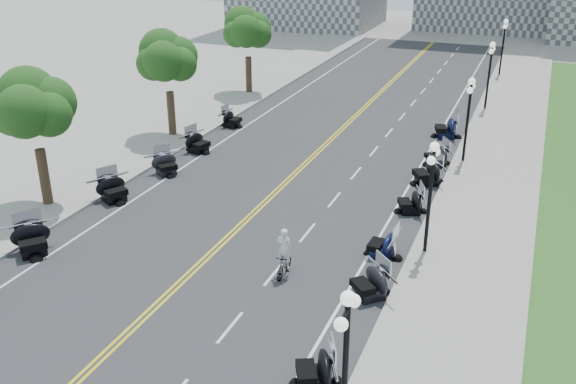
% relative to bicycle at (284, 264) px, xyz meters
% --- Properties ---
extents(ground, '(160.00, 160.00, 0.00)m').
position_rel_bicycle_xyz_m(ground, '(-3.63, -0.09, -0.49)').
color(ground, gray).
extents(road, '(16.00, 90.00, 0.01)m').
position_rel_bicycle_xyz_m(road, '(-3.63, 9.91, -0.49)').
color(road, '#333335').
rests_on(road, ground).
extents(centerline_yellow_a, '(0.12, 90.00, 0.00)m').
position_rel_bicycle_xyz_m(centerline_yellow_a, '(-3.75, 9.91, -0.48)').
color(centerline_yellow_a, yellow).
rests_on(centerline_yellow_a, road).
extents(centerline_yellow_b, '(0.12, 90.00, 0.00)m').
position_rel_bicycle_xyz_m(centerline_yellow_b, '(-3.51, 9.91, -0.48)').
color(centerline_yellow_b, yellow).
rests_on(centerline_yellow_b, road).
extents(edge_line_north, '(0.12, 90.00, 0.00)m').
position_rel_bicycle_xyz_m(edge_line_north, '(2.77, 9.91, -0.48)').
color(edge_line_north, white).
rests_on(edge_line_north, road).
extents(edge_line_south, '(0.12, 90.00, 0.00)m').
position_rel_bicycle_xyz_m(edge_line_south, '(-10.03, 9.91, -0.48)').
color(edge_line_south, white).
rests_on(edge_line_south, road).
extents(lane_dash_5, '(0.12, 2.00, 0.00)m').
position_rel_bicycle_xyz_m(lane_dash_5, '(-0.43, -4.09, -0.48)').
color(lane_dash_5, white).
rests_on(lane_dash_5, road).
extents(lane_dash_6, '(0.12, 2.00, 0.00)m').
position_rel_bicycle_xyz_m(lane_dash_6, '(-0.43, -0.09, -0.48)').
color(lane_dash_6, white).
rests_on(lane_dash_6, road).
extents(lane_dash_7, '(0.12, 2.00, 0.00)m').
position_rel_bicycle_xyz_m(lane_dash_7, '(-0.43, 3.91, -0.48)').
color(lane_dash_7, white).
rests_on(lane_dash_7, road).
extents(lane_dash_8, '(0.12, 2.00, 0.00)m').
position_rel_bicycle_xyz_m(lane_dash_8, '(-0.43, 7.91, -0.48)').
color(lane_dash_8, white).
rests_on(lane_dash_8, road).
extents(lane_dash_9, '(0.12, 2.00, 0.00)m').
position_rel_bicycle_xyz_m(lane_dash_9, '(-0.43, 11.91, -0.48)').
color(lane_dash_9, white).
rests_on(lane_dash_9, road).
extents(lane_dash_10, '(0.12, 2.00, 0.00)m').
position_rel_bicycle_xyz_m(lane_dash_10, '(-0.43, 15.91, -0.48)').
color(lane_dash_10, white).
rests_on(lane_dash_10, road).
extents(lane_dash_11, '(0.12, 2.00, 0.00)m').
position_rel_bicycle_xyz_m(lane_dash_11, '(-0.43, 19.91, -0.48)').
color(lane_dash_11, white).
rests_on(lane_dash_11, road).
extents(lane_dash_12, '(0.12, 2.00, 0.00)m').
position_rel_bicycle_xyz_m(lane_dash_12, '(-0.43, 23.91, -0.48)').
color(lane_dash_12, white).
rests_on(lane_dash_12, road).
extents(lane_dash_13, '(0.12, 2.00, 0.00)m').
position_rel_bicycle_xyz_m(lane_dash_13, '(-0.43, 27.91, -0.48)').
color(lane_dash_13, white).
rests_on(lane_dash_13, road).
extents(lane_dash_14, '(0.12, 2.00, 0.00)m').
position_rel_bicycle_xyz_m(lane_dash_14, '(-0.43, 31.91, -0.48)').
color(lane_dash_14, white).
rests_on(lane_dash_14, road).
extents(lane_dash_15, '(0.12, 2.00, 0.00)m').
position_rel_bicycle_xyz_m(lane_dash_15, '(-0.43, 35.91, -0.48)').
color(lane_dash_15, white).
rests_on(lane_dash_15, road).
extents(lane_dash_16, '(0.12, 2.00, 0.00)m').
position_rel_bicycle_xyz_m(lane_dash_16, '(-0.43, 39.91, -0.48)').
color(lane_dash_16, white).
rests_on(lane_dash_16, road).
extents(lane_dash_17, '(0.12, 2.00, 0.00)m').
position_rel_bicycle_xyz_m(lane_dash_17, '(-0.43, 43.91, -0.48)').
color(lane_dash_17, white).
rests_on(lane_dash_17, road).
extents(lane_dash_18, '(0.12, 2.00, 0.00)m').
position_rel_bicycle_xyz_m(lane_dash_18, '(-0.43, 47.91, -0.48)').
color(lane_dash_18, white).
rests_on(lane_dash_18, road).
extents(lane_dash_19, '(0.12, 2.00, 0.00)m').
position_rel_bicycle_xyz_m(lane_dash_19, '(-0.43, 51.91, -0.48)').
color(lane_dash_19, white).
rests_on(lane_dash_19, road).
extents(sidewalk_north, '(5.00, 90.00, 0.15)m').
position_rel_bicycle_xyz_m(sidewalk_north, '(6.87, 9.91, -0.42)').
color(sidewalk_north, '#9E9991').
rests_on(sidewalk_north, ground).
extents(sidewalk_south, '(5.00, 90.00, 0.15)m').
position_rel_bicycle_xyz_m(sidewalk_south, '(-14.13, 9.91, -0.42)').
color(sidewalk_south, '#9E9991').
rests_on(sidewalk_south, ground).
extents(street_lamp_1, '(0.50, 1.20, 4.90)m').
position_rel_bicycle_xyz_m(street_lamp_1, '(4.97, -8.09, 2.11)').
color(street_lamp_1, black).
rests_on(street_lamp_1, sidewalk_north).
extents(street_lamp_2, '(0.50, 1.20, 4.90)m').
position_rel_bicycle_xyz_m(street_lamp_2, '(4.97, 3.91, 2.11)').
color(street_lamp_2, black).
rests_on(street_lamp_2, sidewalk_north).
extents(street_lamp_3, '(0.50, 1.20, 4.90)m').
position_rel_bicycle_xyz_m(street_lamp_3, '(4.97, 15.91, 2.11)').
color(street_lamp_3, black).
rests_on(street_lamp_3, sidewalk_north).
extents(street_lamp_4, '(0.50, 1.20, 4.90)m').
position_rel_bicycle_xyz_m(street_lamp_4, '(4.97, 27.91, 2.11)').
color(street_lamp_4, black).
rests_on(street_lamp_4, sidewalk_north).
extents(street_lamp_5, '(0.50, 1.20, 4.90)m').
position_rel_bicycle_xyz_m(street_lamp_5, '(4.97, 39.91, 2.11)').
color(street_lamp_5, black).
rests_on(street_lamp_5, sidewalk_north).
extents(tree_2, '(4.80, 4.80, 9.20)m').
position_rel_bicycle_xyz_m(tree_2, '(-13.63, 1.91, 4.26)').
color(tree_2, '#235619').
rests_on(tree_2, sidewalk_south).
extents(tree_3, '(4.80, 4.80, 9.20)m').
position_rel_bicycle_xyz_m(tree_3, '(-13.63, 13.91, 4.26)').
color(tree_3, '#235619').
rests_on(tree_3, sidewalk_south).
extents(tree_4, '(4.80, 4.80, 9.20)m').
position_rel_bicycle_xyz_m(tree_4, '(-13.63, 25.91, 4.26)').
color(tree_4, '#235619').
rests_on(tree_4, sidewalk_south).
extents(motorcycle_n_4, '(2.48, 2.48, 1.30)m').
position_rel_bicycle_xyz_m(motorcycle_n_4, '(3.40, -5.82, 0.15)').
color(motorcycle_n_4, black).
rests_on(motorcycle_n_4, road).
extents(motorcycle_n_5, '(2.71, 2.71, 1.34)m').
position_rel_bicycle_xyz_m(motorcycle_n_5, '(3.63, -0.30, 0.18)').
color(motorcycle_n_5, black).
rests_on(motorcycle_n_5, road).
extents(motorcycle_n_6, '(1.91, 1.91, 1.27)m').
position_rel_bicycle_xyz_m(motorcycle_n_6, '(3.32, 2.99, 0.14)').
color(motorcycle_n_6, black).
rests_on(motorcycle_n_6, road).
extents(motorcycle_n_7, '(2.33, 2.33, 1.25)m').
position_rel_bicycle_xyz_m(motorcycle_n_7, '(3.50, 7.85, 0.13)').
color(motorcycle_n_7, black).
rests_on(motorcycle_n_7, road).
extents(motorcycle_n_8, '(2.90, 2.90, 1.47)m').
position_rel_bicycle_xyz_m(motorcycle_n_8, '(3.58, 11.81, 0.24)').
color(motorcycle_n_8, black).
rests_on(motorcycle_n_8, road).
extents(motorcycle_n_9, '(2.55, 2.55, 1.29)m').
position_rel_bicycle_xyz_m(motorcycle_n_9, '(3.57, 14.92, 0.15)').
color(motorcycle_n_9, black).
rests_on(motorcycle_n_9, road).
extents(motorcycle_n_10, '(2.62, 2.62, 1.49)m').
position_rel_bicycle_xyz_m(motorcycle_n_10, '(3.25, 20.29, 0.25)').
color(motorcycle_n_10, black).
rests_on(motorcycle_n_10, road).
extents(motorcycle_s_5, '(2.95, 2.95, 1.46)m').
position_rel_bicycle_xyz_m(motorcycle_s_5, '(-10.77, -2.35, 0.24)').
color(motorcycle_s_5, black).
rests_on(motorcycle_s_5, road).
extents(motorcycle_s_6, '(2.72, 2.72, 1.40)m').
position_rel_bicycle_xyz_m(motorcycle_s_6, '(-10.90, 3.63, 0.21)').
color(motorcycle_s_6, black).
rests_on(motorcycle_s_6, road).
extents(motorcycle_s_7, '(2.59, 2.59, 1.30)m').
position_rel_bicycle_xyz_m(motorcycle_s_7, '(-10.38, 7.82, 0.15)').
color(motorcycle_s_7, black).
rests_on(motorcycle_s_7, road).
extents(motorcycle_s_8, '(2.33, 2.33, 1.35)m').
position_rel_bicycle_xyz_m(motorcycle_s_8, '(-10.50, 11.71, 0.18)').
color(motorcycle_s_8, black).
rests_on(motorcycle_s_8, road).
extents(motorcycle_s_9, '(1.84, 1.84, 1.24)m').
position_rel_bicycle_xyz_m(motorcycle_s_9, '(-10.86, 17.15, 0.13)').
color(motorcycle_s_9, black).
rests_on(motorcycle_s_9, road).
extents(bicycle, '(0.53, 1.66, 0.99)m').
position_rel_bicycle_xyz_m(bicycle, '(0.00, 0.00, 0.00)').
color(bicycle, '#A51414').
rests_on(bicycle, road).
extents(cyclist_rider, '(0.64, 0.42, 1.76)m').
position_rel_bicycle_xyz_m(cyclist_rider, '(0.00, 0.00, 1.38)').
color(cyclist_rider, silver).
rests_on(cyclist_rider, bicycle).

